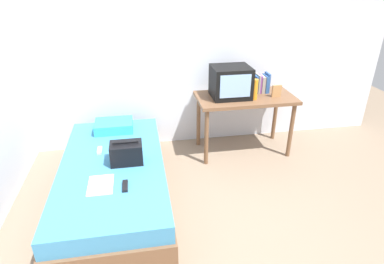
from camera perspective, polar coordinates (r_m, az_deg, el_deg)
The scene contains 13 objects.
ground_plane at distance 2.88m, azimuth 6.41°, elevation -19.39°, with size 8.00×8.00×0.00m, color #84705B.
wall_back at distance 4.04m, azimuth -0.61°, elevation 15.59°, with size 5.20×0.10×2.60m, color silver.
bed at distance 3.31m, azimuth -13.55°, elevation -8.43°, with size 1.00×2.00×0.42m.
desk at distance 3.95m, azimuth 9.32°, elevation 4.99°, with size 1.16×0.60×0.73m.
tv at distance 3.82m, azimuth 6.83°, elevation 8.76°, with size 0.44×0.39×0.36m.
water_bottle at distance 3.80m, azimuth 10.99°, elevation 7.39°, with size 0.07×0.07×0.24m, color orange.
book_row at distance 4.06m, azimuth 12.14°, elevation 8.35°, with size 0.17×0.16×0.24m.
picture_frame at distance 3.95m, azimuth 14.71°, elevation 7.01°, with size 0.11×0.02×0.14m, color #B27F4C.
pillow at distance 3.80m, azimuth -13.59°, elevation 1.08°, with size 0.42×0.31×0.11m, color #33A8B7.
handbag at distance 3.12m, azimuth -11.47°, elevation -3.63°, with size 0.30×0.20×0.23m.
magazine at distance 2.90m, azimuth -15.82°, elevation -8.96°, with size 0.21×0.29×0.01m, color white.
remote_dark at distance 2.83m, azimuth -11.71°, elevation -9.30°, with size 0.04×0.16×0.02m, color black.
remote_silver at distance 3.41m, azimuth -15.99°, elevation -3.15°, with size 0.04×0.14×0.02m, color #B7B7BC.
Camera 1 is at (-0.64, -1.91, 2.06)m, focal length 30.24 mm.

